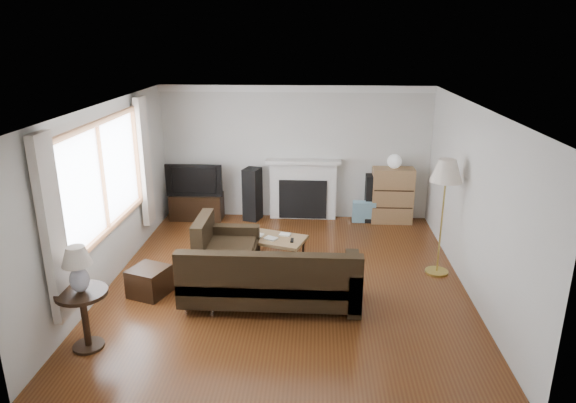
# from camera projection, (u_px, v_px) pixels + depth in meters

# --- Properties ---
(room) EXTENTS (5.10, 5.60, 2.54)m
(room) POSITION_uv_depth(u_px,v_px,m) (287.00, 198.00, 7.01)
(room) COLOR #562C13
(room) RESTS_ON ground
(window) EXTENTS (0.12, 2.74, 1.54)m
(window) POSITION_uv_depth(u_px,v_px,m) (103.00, 178.00, 6.86)
(window) COLOR #975E38
(window) RESTS_ON room
(curtain_near) EXTENTS (0.10, 0.35, 2.10)m
(curtain_near) POSITION_uv_depth(u_px,v_px,m) (52.00, 230.00, 5.46)
(curtain_near) COLOR beige
(curtain_near) RESTS_ON room
(curtain_far) EXTENTS (0.10, 0.35, 2.10)m
(curtain_far) POSITION_uv_depth(u_px,v_px,m) (145.00, 162.00, 8.34)
(curtain_far) COLOR beige
(curtain_far) RESTS_ON room
(fireplace) EXTENTS (1.40, 0.26, 1.15)m
(fireplace) POSITION_uv_depth(u_px,v_px,m) (303.00, 189.00, 9.71)
(fireplace) COLOR white
(fireplace) RESTS_ON room
(tv_stand) EXTENTS (0.98, 0.44, 0.49)m
(tv_stand) POSITION_uv_depth(u_px,v_px,m) (197.00, 206.00, 9.79)
(tv_stand) COLOR black
(tv_stand) RESTS_ON ground
(television) EXTENTS (1.06, 0.14, 0.61)m
(television) POSITION_uv_depth(u_px,v_px,m) (195.00, 179.00, 9.62)
(television) COLOR black
(television) RESTS_ON tv_stand
(speaker_left) EXTENTS (0.37, 0.40, 1.00)m
(speaker_left) POSITION_uv_depth(u_px,v_px,m) (252.00, 194.00, 9.67)
(speaker_left) COLOR black
(speaker_left) RESTS_ON ground
(speaker_right) EXTENTS (0.25, 0.30, 0.90)m
(speaker_right) POSITION_uv_depth(u_px,v_px,m) (372.00, 198.00, 9.60)
(speaker_right) COLOR black
(speaker_right) RESTS_ON ground
(bookshelf) EXTENTS (0.76, 0.36, 1.04)m
(bookshelf) POSITION_uv_depth(u_px,v_px,m) (392.00, 195.00, 9.53)
(bookshelf) COLOR #966E45
(bookshelf) RESTS_ON ground
(globe_lamp) EXTENTS (0.26, 0.26, 0.26)m
(globe_lamp) POSITION_uv_depth(u_px,v_px,m) (394.00, 161.00, 9.33)
(globe_lamp) COLOR white
(globe_lamp) RESTS_ON bookshelf
(sectional_sofa) EXTENTS (2.50, 1.82, 0.81)m
(sectional_sofa) POSITION_uv_depth(u_px,v_px,m) (271.00, 276.00, 6.64)
(sectional_sofa) COLOR black
(sectional_sofa) RESTS_ON ground
(coffee_table) EXTENTS (1.16, 0.85, 0.41)m
(coffee_table) POSITION_uv_depth(u_px,v_px,m) (271.00, 249.00, 7.97)
(coffee_table) COLOR olive
(coffee_table) RESTS_ON ground
(footstool) EXTENTS (0.59, 0.59, 0.39)m
(footstool) POSITION_uv_depth(u_px,v_px,m) (149.00, 281.00, 6.95)
(footstool) COLOR black
(footstool) RESTS_ON ground
(floor_lamp) EXTENTS (0.51, 0.51, 1.73)m
(floor_lamp) POSITION_uv_depth(u_px,v_px,m) (442.00, 218.00, 7.37)
(floor_lamp) COLOR #AB903B
(floor_lamp) RESTS_ON ground
(side_table) EXTENTS (0.56, 0.56, 0.71)m
(side_table) POSITION_uv_depth(u_px,v_px,m) (85.00, 320.00, 5.72)
(side_table) COLOR black
(side_table) RESTS_ON ground
(table_lamp) EXTENTS (0.32, 0.32, 0.52)m
(table_lamp) POSITION_uv_depth(u_px,v_px,m) (78.00, 270.00, 5.53)
(table_lamp) COLOR silver
(table_lamp) RESTS_ON side_table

